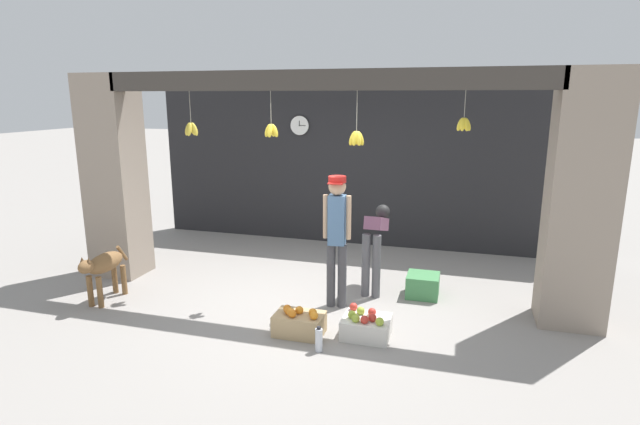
{
  "coord_description": "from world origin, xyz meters",
  "views": [
    {
      "loc": [
        1.76,
        -5.68,
        2.57
      ],
      "look_at": [
        0.0,
        0.41,
        1.09
      ],
      "focal_mm": 28.0,
      "sensor_mm": 36.0,
      "label": 1
    }
  ],
  "objects_px": {
    "dog": "(104,266)",
    "worker_stooping": "(376,238)",
    "wall_clock": "(300,125)",
    "water_bottle": "(319,340)",
    "shopkeeper": "(337,231)",
    "fruit_crate_oranges": "(299,323)",
    "fruit_crate_apples": "(366,326)",
    "produce_box_green": "(423,285)"
  },
  "relations": [
    {
      "from": "dog",
      "to": "worker_stooping",
      "type": "bearing_deg",
      "value": 112.55
    },
    {
      "from": "produce_box_green",
      "to": "wall_clock",
      "type": "relative_size",
      "value": 1.17
    },
    {
      "from": "worker_stooping",
      "to": "fruit_crate_oranges",
      "type": "xyz_separation_m",
      "value": [
        -0.57,
        -1.52,
        -0.6
      ]
    },
    {
      "from": "produce_box_green",
      "to": "water_bottle",
      "type": "distance_m",
      "value": 2.01
    },
    {
      "from": "shopkeeper",
      "to": "produce_box_green",
      "type": "height_order",
      "value": "shopkeeper"
    },
    {
      "from": "fruit_crate_oranges",
      "to": "fruit_crate_apples",
      "type": "xyz_separation_m",
      "value": [
        0.72,
        0.16,
        -0.01
      ]
    },
    {
      "from": "water_bottle",
      "to": "wall_clock",
      "type": "height_order",
      "value": "wall_clock"
    },
    {
      "from": "shopkeeper",
      "to": "worker_stooping",
      "type": "height_order",
      "value": "shopkeeper"
    },
    {
      "from": "dog",
      "to": "shopkeeper",
      "type": "relative_size",
      "value": 0.53
    },
    {
      "from": "fruit_crate_apples",
      "to": "shopkeeper",
      "type": "bearing_deg",
      "value": 126.52
    },
    {
      "from": "dog",
      "to": "worker_stooping",
      "type": "relative_size",
      "value": 0.79
    },
    {
      "from": "fruit_crate_oranges",
      "to": "worker_stooping",
      "type": "bearing_deg",
      "value": 69.32
    },
    {
      "from": "worker_stooping",
      "to": "water_bottle",
      "type": "distance_m",
      "value": 1.94
    },
    {
      "from": "fruit_crate_oranges",
      "to": "fruit_crate_apples",
      "type": "bearing_deg",
      "value": 12.21
    },
    {
      "from": "dog",
      "to": "wall_clock",
      "type": "distance_m",
      "value": 4.05
    },
    {
      "from": "dog",
      "to": "fruit_crate_apples",
      "type": "height_order",
      "value": "dog"
    },
    {
      "from": "dog",
      "to": "worker_stooping",
      "type": "distance_m",
      "value": 3.52
    },
    {
      "from": "worker_stooping",
      "to": "produce_box_green",
      "type": "relative_size",
      "value": 2.66
    },
    {
      "from": "shopkeeper",
      "to": "dog",
      "type": "bearing_deg",
      "value": 9.12
    },
    {
      "from": "dog",
      "to": "worker_stooping",
      "type": "height_order",
      "value": "worker_stooping"
    },
    {
      "from": "worker_stooping",
      "to": "water_bottle",
      "type": "xyz_separation_m",
      "value": [
        -0.26,
        -1.82,
        -0.61
      ]
    },
    {
      "from": "shopkeeper",
      "to": "produce_box_green",
      "type": "distance_m",
      "value": 1.46
    },
    {
      "from": "fruit_crate_oranges",
      "to": "fruit_crate_apples",
      "type": "distance_m",
      "value": 0.74
    },
    {
      "from": "worker_stooping",
      "to": "wall_clock",
      "type": "bearing_deg",
      "value": 132.49
    },
    {
      "from": "worker_stooping",
      "to": "dog",
      "type": "bearing_deg",
      "value": -155.32
    },
    {
      "from": "dog",
      "to": "water_bottle",
      "type": "height_order",
      "value": "dog"
    },
    {
      "from": "fruit_crate_apples",
      "to": "wall_clock",
      "type": "relative_size",
      "value": 1.47
    },
    {
      "from": "shopkeeper",
      "to": "fruit_crate_apples",
      "type": "height_order",
      "value": "shopkeeper"
    },
    {
      "from": "fruit_crate_oranges",
      "to": "produce_box_green",
      "type": "xyz_separation_m",
      "value": [
        1.22,
        1.49,
        0.01
      ]
    },
    {
      "from": "water_bottle",
      "to": "fruit_crate_oranges",
      "type": "bearing_deg",
      "value": 136.17
    },
    {
      "from": "worker_stooping",
      "to": "produce_box_green",
      "type": "height_order",
      "value": "worker_stooping"
    },
    {
      "from": "fruit_crate_apples",
      "to": "worker_stooping",
      "type": "bearing_deg",
      "value": 96.19
    },
    {
      "from": "fruit_crate_apples",
      "to": "water_bottle",
      "type": "distance_m",
      "value": 0.61
    },
    {
      "from": "dog",
      "to": "water_bottle",
      "type": "xyz_separation_m",
      "value": [
        2.99,
        -0.49,
        -0.34
      ]
    },
    {
      "from": "shopkeeper",
      "to": "worker_stooping",
      "type": "bearing_deg",
      "value": -122.19
    },
    {
      "from": "dog",
      "to": "fruit_crate_apples",
      "type": "bearing_deg",
      "value": 89.74
    },
    {
      "from": "dog",
      "to": "worker_stooping",
      "type": "xyz_separation_m",
      "value": [
        3.25,
        1.33,
        0.27
      ]
    },
    {
      "from": "worker_stooping",
      "to": "wall_clock",
      "type": "distance_m",
      "value": 3.01
    },
    {
      "from": "worker_stooping",
      "to": "water_bottle",
      "type": "bearing_deg",
      "value": -95.66
    },
    {
      "from": "fruit_crate_oranges",
      "to": "water_bottle",
      "type": "height_order",
      "value": "fruit_crate_oranges"
    },
    {
      "from": "dog",
      "to": "fruit_crate_oranges",
      "type": "bearing_deg",
      "value": 86.26
    },
    {
      "from": "water_bottle",
      "to": "shopkeeper",
      "type": "bearing_deg",
      "value": 95.25
    }
  ]
}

